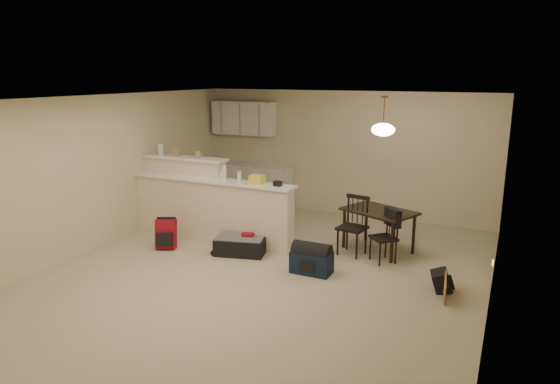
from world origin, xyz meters
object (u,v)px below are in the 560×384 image
Objects in this scene: red_backpack at (166,234)px; dining_chair_near at (352,226)px; suitcase at (241,245)px; pendant_lamp at (383,129)px; dining_table at (379,215)px; navy_duffel at (312,262)px; dining_chair_far at (384,236)px; black_daypack at (441,281)px.

dining_chair_near is at bearing -5.67° from red_backpack.
red_backpack is at bearing 179.65° from suitcase.
pendant_lamp reaches higher than red_backpack.
pendant_lamp is at bearing 0.00° from dining_table.
dining_table is 2.22× the size of navy_duffel.
dining_chair_far is (0.53, -0.10, -0.06)m from dining_chair_near.
dining_table is 4.23× the size of black_daypack.
black_daypack is (4.37, 0.22, -0.11)m from red_backpack.
pendant_lamp is 2.91m from suitcase.
red_backpack is 2.58m from navy_duffel.
red_backpack is (-3.40, -0.92, -0.17)m from dining_chair_far.
dining_chair_far is (0.20, -0.46, -0.19)m from dining_table.
black_daypack is (1.16, -1.16, -1.86)m from pendant_lamp.
pendant_lamp is at bearing -1.90° from red_backpack.
suitcase is 1.35× the size of navy_duffel.
dining_table is 0.51m from dining_chair_near.
pendant_lamp is 1.06× the size of navy_duffel.
dining_table is 1.37× the size of dining_chair_near.
dining_chair_near is 1.21× the size of suitcase.
dining_table is 1.58× the size of dining_chair_far.
dining_chair_far reaches higher than black_daypack.
dining_table is at bearing 31.75° from black_daypack.
navy_duffel reaches higher than black_daypack.
pendant_lamp is at bearing 14.50° from suitcase.
pendant_lamp is 1.28× the size of red_backpack.
dining_table is 1.39m from pendant_lamp.
navy_duffel is at bearing -24.29° from red_backpack.
dining_chair_near is (-0.33, -0.36, -1.52)m from pendant_lamp.
pendant_lamp is 3.90m from red_backpack.
dining_chair_far is 1.23m from navy_duffel.
dining_chair_near is (-0.33, -0.36, -0.13)m from dining_table.
black_daypack is at bearing -15.88° from suitcase.
dining_chair_near is at bearing 48.53° from black_daypack.
black_daypack is (0.97, -0.70, -0.27)m from dining_chair_far.
dining_chair_far is at bearing -10.12° from red_backpack.
pendant_lamp reaches higher than black_daypack.
dining_chair_near is at bearing -110.31° from dining_table.
pendant_lamp is 1.66m from dining_chair_far.
dining_chair_far reaches higher than suitcase.
suitcase is 1.29m from red_backpack.
dining_chair_near is 1.81m from suitcase.
black_daypack is at bearing 5.80° from navy_duffel.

